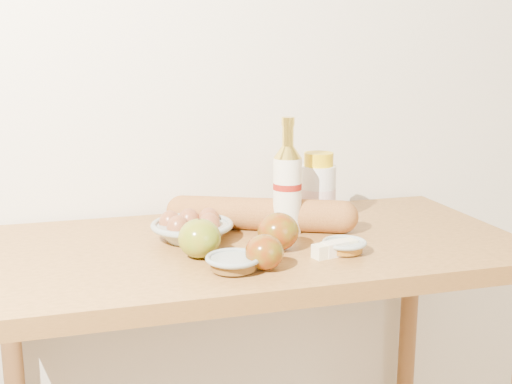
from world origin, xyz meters
TOP-DOWN VIEW (x-y plane):
  - back_wall at (0.00, 1.51)m, footprint 3.50×0.02m
  - table at (0.00, 1.18)m, footprint 1.20×0.60m
  - bourbon_bottle at (0.10, 1.22)m, footprint 0.08×0.08m
  - cream_bottle at (0.20, 1.30)m, footprint 0.12×0.12m
  - egg_bowl at (-0.13, 1.23)m, footprint 0.19×0.19m
  - baguette at (0.05, 1.27)m, footprint 0.45×0.26m
  - apple_yellowgreen at (-0.13, 1.10)m, footprint 0.10×0.10m
  - apple_redgreen_front at (-0.03, 1.00)m, footprint 0.08×0.08m
  - apple_redgreen_right at (0.04, 1.11)m, footprint 0.11×0.11m
  - sugar_bowl at (-0.09, 1.00)m, footprint 0.12×0.12m
  - syrup_bowl at (0.16, 1.05)m, footprint 0.12×0.12m
  - butter_stick at (0.14, 1.04)m, footprint 0.11×0.05m

SIDE VIEW (x-z plane):
  - table at x=0.00m, z-range 0.33..1.23m
  - butter_stick at x=0.14m, z-range 0.90..0.93m
  - syrup_bowl at x=0.16m, z-range 0.90..0.93m
  - sugar_bowl at x=-0.09m, z-range 0.90..0.93m
  - egg_bowl at x=-0.13m, z-range 0.89..0.96m
  - apple_redgreen_front at x=-0.03m, z-range 0.90..0.97m
  - baguette at x=0.05m, z-range 0.90..0.98m
  - apple_redgreen_right at x=0.04m, z-range 0.90..0.98m
  - apple_yellowgreen at x=-0.13m, z-range 0.90..0.98m
  - cream_bottle at x=0.20m, z-range 0.89..1.07m
  - bourbon_bottle at x=0.10m, z-range 0.87..1.15m
  - back_wall at x=0.00m, z-range 0.00..2.60m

